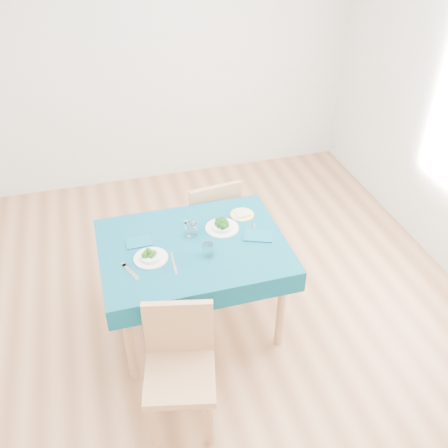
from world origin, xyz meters
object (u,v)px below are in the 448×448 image
object	(u,v)px
chair_far	(207,205)
side_plate	(242,215)
chair_near	(179,366)
bowl_far	(222,225)
table	(195,285)
bowl_near	(151,255)

from	to	relation	value
chair_far	side_plate	world-z (taller)	chair_far
chair_near	bowl_far	size ratio (longest dim) A/B	4.33
table	bowl_far	world-z (taller)	bowl_far
table	chair_near	xyz separation A→B (m)	(-0.28, -0.80, 0.15)
chair_far	bowl_near	size ratio (longest dim) A/B	4.78
table	bowl_near	xyz separation A→B (m)	(-0.30, -0.07, 0.41)
chair_near	chair_far	world-z (taller)	chair_far
table	chair_near	distance (m)	0.86
chair_near	side_plate	world-z (taller)	chair_near
side_plate	table	bearing A→B (deg)	-150.25
chair_near	side_plate	size ratio (longest dim) A/B	5.89
bowl_near	side_plate	xyz separation A→B (m)	(0.74, 0.32, -0.03)
chair_near	table	bearing A→B (deg)	83.91
chair_far	side_plate	xyz separation A→B (m)	(0.15, -0.50, 0.21)
side_plate	bowl_far	bearing A→B (deg)	-146.93
table	bowl_near	distance (m)	0.52
chair_far	bowl_far	size ratio (longest dim) A/B	4.54
table	chair_far	bearing A→B (deg)	68.94
chair_near	bowl_near	xyz separation A→B (m)	(-0.03, 0.73, 0.27)
chair_far	bowl_far	distance (m)	0.68
bowl_far	chair_near	bearing A→B (deg)	-119.48
table	side_plate	world-z (taller)	side_plate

